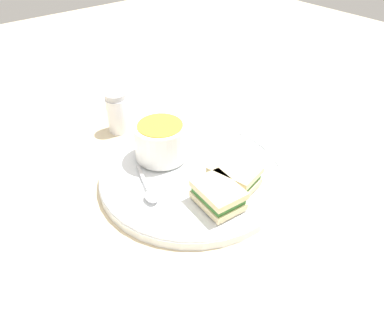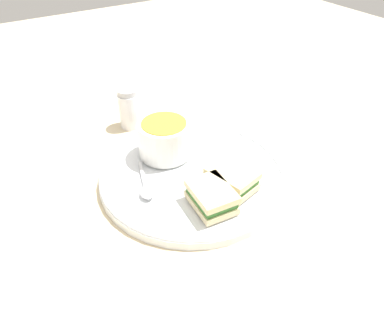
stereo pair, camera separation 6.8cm
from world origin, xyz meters
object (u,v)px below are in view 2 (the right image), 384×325
Objects in this scene: soup_bowl at (165,138)px; spoon at (146,190)px; sandwich_half_near at (212,197)px; salt_shaker at (129,108)px; sandwich_half_far at (232,178)px.

soup_bowl is 0.12m from spoon.
sandwich_half_near is (-0.09, -0.08, 0.01)m from spoon.
sandwich_half_far is at bearing -170.45° from salt_shaker.
sandwich_half_near is (-0.17, 0.01, -0.02)m from soup_bowl.
spoon is at bearing 134.91° from soup_bowl.
soup_bowl is at bearing -2.01° from sandwich_half_near.
soup_bowl is 1.12× the size of salt_shaker.
sandwich_half_far is at bearing 80.91° from spoon.
spoon is 1.28× the size of sandwich_half_near.
soup_bowl reaches higher than sandwich_half_far.
sandwich_half_far is (0.02, -0.06, 0.00)m from sandwich_half_near.
soup_bowl is at bearing 18.74° from sandwich_half_far.
sandwich_half_far is (-0.07, -0.13, 0.01)m from spoon.
salt_shaker is at bearing -0.75° from sandwich_half_near.
sandwich_half_near reaches higher than spoon.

